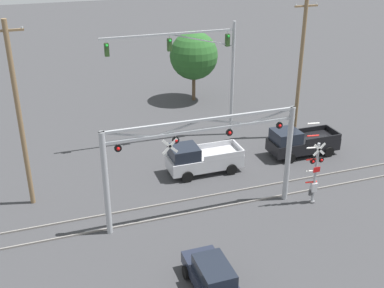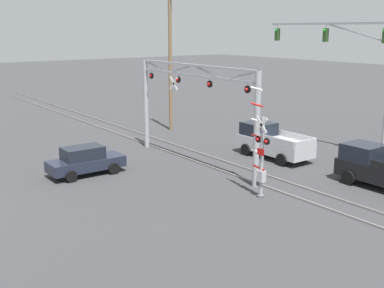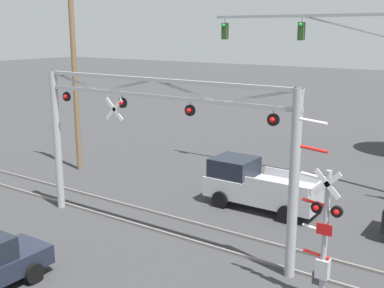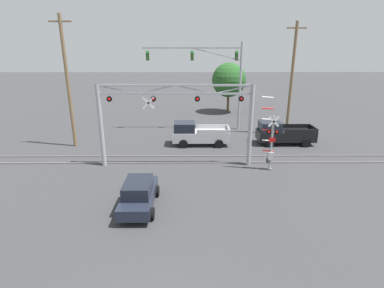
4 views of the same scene
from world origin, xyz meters
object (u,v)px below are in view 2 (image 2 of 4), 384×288
crossing_signal_mast (261,158)px  sedan_waiting (85,161)px  crossing_gantry (193,101)px  traffic_signal_span (359,59)px  pickup_truck_following (382,169)px  utility_pole_left (170,60)px  pickup_truck_lead (271,142)px

crossing_signal_mast → sedan_waiting: crossing_signal_mast is taller
crossing_gantry → traffic_signal_span: traffic_signal_span is taller
crossing_signal_mast → sedan_waiting: size_ratio=1.26×
pickup_truck_following → utility_pole_left: bearing=-178.5°
pickup_truck_lead → pickup_truck_following: same height
pickup_truck_following → traffic_signal_span: bearing=136.7°
utility_pole_left → crossing_signal_mast: bearing=-19.2°
crossing_gantry → pickup_truck_following: bearing=28.5°
sedan_waiting → pickup_truck_lead: bearing=72.6°
pickup_truck_lead → utility_pole_left: 11.74m
traffic_signal_span → pickup_truck_lead: (-2.23, -5.23, -5.04)m
utility_pole_left → pickup_truck_following: bearing=1.5°
crossing_signal_mast → pickup_truck_following: size_ratio=1.05×
traffic_signal_span → pickup_truck_following: (5.37, -5.06, -5.03)m
pickup_truck_lead → sedan_waiting: (-3.45, -11.01, -0.18)m
pickup_truck_lead → sedan_waiting: pickup_truck_lead is taller
crossing_gantry → utility_pole_left: bearing=153.4°
traffic_signal_span → sedan_waiting: 17.98m
crossing_signal_mast → pickup_truck_following: (2.67, 5.97, -0.97)m
crossing_gantry → utility_pole_left: (-9.11, 4.56, 1.77)m
traffic_signal_span → pickup_truck_following: bearing=-43.3°
pickup_truck_lead → sedan_waiting: size_ratio=1.19×
utility_pole_left → sedan_waiting: bearing=-55.5°
crossing_gantry → traffic_signal_span: size_ratio=1.11×
pickup_truck_lead → utility_pole_left: utility_pole_left is taller
traffic_signal_span → utility_pole_left: bearing=-157.0°
pickup_truck_lead → pickup_truck_following: bearing=1.3°
crossing_gantry → pickup_truck_following: size_ratio=2.18×
traffic_signal_span → crossing_gantry: bearing=-111.2°
sedan_waiting → crossing_gantry: bearing=74.1°
pickup_truck_lead → utility_pole_left: (-10.80, -0.31, 4.59)m
traffic_signal_span → pickup_truck_following: size_ratio=1.97×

